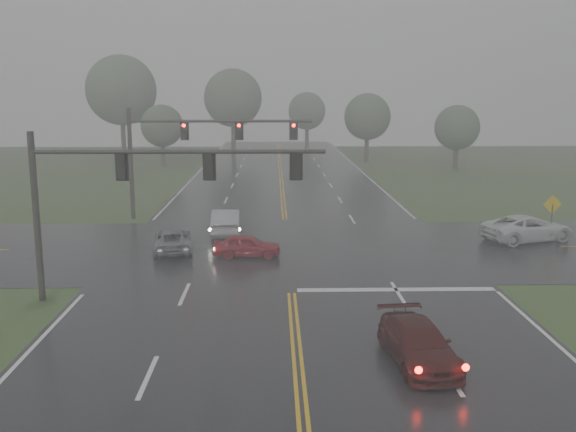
{
  "coord_description": "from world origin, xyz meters",
  "views": [
    {
      "loc": [
        -0.74,
        -11.88,
        8.31
      ],
      "look_at": [
        -0.1,
        16.0,
        2.96
      ],
      "focal_mm": 40.0,
      "sensor_mm": 36.0,
      "label": 1
    }
  ],
  "objects_px": {
    "sedan_silver": "(226,234)",
    "car_grey": "(173,251)",
    "sedan_red": "(247,257)",
    "signal_gantry_far": "(186,142)",
    "signal_gantry_near": "(124,183)",
    "pickup_white": "(527,241)",
    "sedan_maroon": "(417,363)"
  },
  "relations": [
    {
      "from": "sedan_red",
      "to": "car_grey",
      "type": "height_order",
      "value": "car_grey"
    },
    {
      "from": "signal_gantry_far",
      "to": "signal_gantry_near",
      "type": "bearing_deg",
      "value": -90.5
    },
    {
      "from": "sedan_silver",
      "to": "car_grey",
      "type": "relative_size",
      "value": 1.07
    },
    {
      "from": "sedan_maroon",
      "to": "signal_gantry_near",
      "type": "xyz_separation_m",
      "value": [
        -10.4,
        6.56,
        4.79
      ]
    },
    {
      "from": "sedan_silver",
      "to": "signal_gantry_far",
      "type": "relative_size",
      "value": 0.38
    },
    {
      "from": "pickup_white",
      "to": "signal_gantry_near",
      "type": "xyz_separation_m",
      "value": [
        -20.38,
        -10.08,
        4.79
      ]
    },
    {
      "from": "sedan_silver",
      "to": "signal_gantry_near",
      "type": "distance_m",
      "value": 13.52
    },
    {
      "from": "signal_gantry_near",
      "to": "pickup_white",
      "type": "bearing_deg",
      "value": 26.32
    },
    {
      "from": "sedan_maroon",
      "to": "signal_gantry_far",
      "type": "height_order",
      "value": "signal_gantry_far"
    },
    {
      "from": "car_grey",
      "to": "signal_gantry_near",
      "type": "xyz_separation_m",
      "value": [
        -0.52,
        -8.09,
        4.79
      ]
    },
    {
      "from": "pickup_white",
      "to": "signal_gantry_far",
      "type": "xyz_separation_m",
      "value": [
        -20.23,
        7.21,
        5.15
      ]
    },
    {
      "from": "pickup_white",
      "to": "signal_gantry_far",
      "type": "distance_m",
      "value": 22.09
    },
    {
      "from": "sedan_silver",
      "to": "car_grey",
      "type": "distance_m",
      "value": 4.89
    },
    {
      "from": "car_grey",
      "to": "sedan_red",
      "type": "bearing_deg",
      "value": 152.99
    },
    {
      "from": "sedan_maroon",
      "to": "car_grey",
      "type": "xyz_separation_m",
      "value": [
        -9.88,
        14.65,
        0.0
      ]
    },
    {
      "from": "sedan_silver",
      "to": "signal_gantry_far",
      "type": "xyz_separation_m",
      "value": [
        -2.92,
        5.03,
        5.15
      ]
    },
    {
      "from": "pickup_white",
      "to": "sedan_red",
      "type": "bearing_deg",
      "value": 83.1
    },
    {
      "from": "sedan_red",
      "to": "sedan_silver",
      "type": "bearing_deg",
      "value": 15.63
    },
    {
      "from": "signal_gantry_far",
      "to": "sedan_maroon",
      "type": "bearing_deg",
      "value": -66.74
    },
    {
      "from": "sedan_silver",
      "to": "pickup_white",
      "type": "height_order",
      "value": "sedan_silver"
    },
    {
      "from": "sedan_silver",
      "to": "signal_gantry_near",
      "type": "height_order",
      "value": "signal_gantry_near"
    },
    {
      "from": "car_grey",
      "to": "signal_gantry_near",
      "type": "distance_m",
      "value": 9.42
    },
    {
      "from": "car_grey",
      "to": "pickup_white",
      "type": "relative_size",
      "value": 0.81
    },
    {
      "from": "sedan_silver",
      "to": "pickup_white",
      "type": "relative_size",
      "value": 0.87
    },
    {
      "from": "signal_gantry_near",
      "to": "sedan_silver",
      "type": "bearing_deg",
      "value": 75.92
    },
    {
      "from": "car_grey",
      "to": "signal_gantry_near",
      "type": "bearing_deg",
      "value": 77.11
    },
    {
      "from": "sedan_red",
      "to": "car_grey",
      "type": "relative_size",
      "value": 0.8
    },
    {
      "from": "sedan_red",
      "to": "sedan_silver",
      "type": "xyz_separation_m",
      "value": [
        -1.47,
        5.46,
        0.0
      ]
    },
    {
      "from": "signal_gantry_near",
      "to": "signal_gantry_far",
      "type": "distance_m",
      "value": 17.3
    },
    {
      "from": "sedan_red",
      "to": "sedan_silver",
      "type": "distance_m",
      "value": 5.65
    },
    {
      "from": "pickup_white",
      "to": "signal_gantry_near",
      "type": "relative_size",
      "value": 0.46
    },
    {
      "from": "sedan_red",
      "to": "car_grey",
      "type": "xyz_separation_m",
      "value": [
        -4.03,
        1.29,
        0.0
      ]
    }
  ]
}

